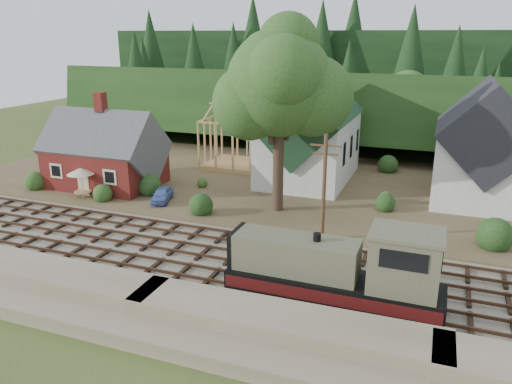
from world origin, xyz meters
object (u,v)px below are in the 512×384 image
(locomotive, at_px, (341,270))
(car_blue, at_px, (162,194))
(car_green, at_px, (98,169))
(patio_set, at_px, (81,172))

(locomotive, height_order, car_blue, locomotive)
(locomotive, distance_m, car_green, 33.85)
(car_blue, xyz_separation_m, car_green, (-11.04, 5.30, -0.06))
(car_blue, height_order, car_green, car_blue)
(locomotive, distance_m, car_blue, 21.66)
(patio_set, bearing_deg, car_green, 118.18)
(locomotive, relative_size, car_green, 3.53)
(locomotive, xyz_separation_m, patio_set, (-25.70, 9.94, 0.52))
(locomotive, xyz_separation_m, car_green, (-29.37, 16.78, -1.25))
(car_green, bearing_deg, locomotive, -122.08)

